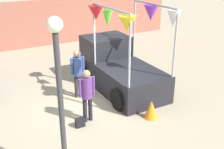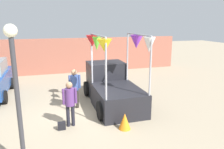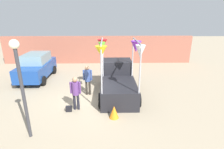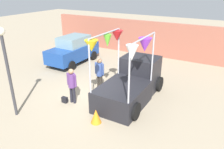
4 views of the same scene
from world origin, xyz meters
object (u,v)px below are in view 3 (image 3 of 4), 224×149
Objects in this scene: vendor_truck at (118,79)px; parked_car at (37,67)px; person_vendor at (88,77)px; handbag at (69,109)px; street_lamp at (20,77)px; person_customer at (75,90)px; folded_kite_bundle_tangerine at (114,112)px.

vendor_truck reaches higher than parked_car.
parked_car is at bearing 144.96° from person_vendor.
vendor_truck is 3.35m from handbag.
street_lamp is (-1.11, -1.82, 2.33)m from handbag.
vendor_truck is 2.87m from person_customer.
street_lamp is at bearing -121.44° from handbag.
folded_kite_bundle_tangerine is (-0.31, -2.71, -0.59)m from vendor_truck.
street_lamp is 6.26× the size of folded_kite_bundle_tangerine.
vendor_truck reaches higher than person_vendor.
person_vendor is 6.37× the size of handbag.
vendor_truck is 1.04× the size of parked_car.
folded_kite_bundle_tangerine is at bearing -23.84° from person_customer.
parked_car is 2.34× the size of person_customer.
handbag is at bearing -139.95° from vendor_truck.
parked_car is at bearing 135.57° from folded_kite_bundle_tangerine.
handbag is at bearing 164.36° from folded_kite_bundle_tangerine.
parked_car is 7.02m from street_lamp.
street_lamp is (2.11, -6.52, 1.52)m from parked_car.
parked_car reaches higher than person_customer.
vendor_truck is 6.29m from parked_car.
vendor_truck reaches higher than person_customer.
parked_car is 1.07× the size of street_lamp.
folded_kite_bundle_tangerine is (2.19, -0.61, 0.16)m from handbag.
folded_kite_bundle_tangerine is at bearing -15.64° from handbag.
person_vendor is (-1.74, -0.20, 0.20)m from vendor_truck.
parked_car is at bearing 107.95° from street_lamp.
person_customer is 2.85× the size of folded_kite_bundle_tangerine.
folded_kite_bundle_tangerine is at bearing -96.49° from vendor_truck.
handbag is (-2.50, -2.10, -0.75)m from vendor_truck.
parked_car is 2.24× the size of person_vendor.
person_customer is 2.14m from folded_kite_bundle_tangerine.
handbag is 3.16m from street_lamp.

